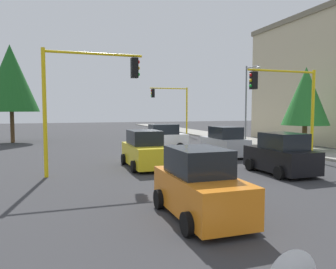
# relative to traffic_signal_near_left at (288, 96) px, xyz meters

# --- Properties ---
(ground_plane) EXTENTS (120.00, 120.00, 0.00)m
(ground_plane) POSITION_rel_traffic_signal_near_left_xyz_m (-6.00, -5.66, -3.85)
(ground_plane) COLOR #353538
(sidewalk_kerb) EXTENTS (80.00, 4.00, 0.15)m
(sidewalk_kerb) POSITION_rel_traffic_signal_near_left_xyz_m (-11.00, 4.84, -3.78)
(sidewalk_kerb) COLOR gray
(sidewalk_kerb) RESTS_ON ground
(lane_arrow_near) EXTENTS (2.40, 1.10, 1.10)m
(lane_arrow_near) POSITION_rel_traffic_signal_near_left_xyz_m (5.51, -8.66, -3.84)
(lane_arrow_near) COLOR silver
(lane_arrow_near) RESTS_ON ground
(traffic_signal_near_left) EXTENTS (0.36, 4.59, 5.42)m
(traffic_signal_near_left) POSITION_rel_traffic_signal_near_left_xyz_m (0.00, 0.00, 0.00)
(traffic_signal_near_left) COLOR yellow
(traffic_signal_near_left) RESTS_ON ground
(traffic_signal_near_right) EXTENTS (0.36, 4.59, 5.83)m
(traffic_signal_near_right) POSITION_rel_traffic_signal_near_left_xyz_m (-0.00, -11.38, 0.26)
(traffic_signal_near_right) COLOR yellow
(traffic_signal_near_right) RESTS_ON ground
(traffic_signal_far_left) EXTENTS (0.36, 4.59, 5.69)m
(traffic_signal_far_left) POSITION_rel_traffic_signal_near_left_xyz_m (-20.00, 0.04, 0.18)
(traffic_signal_far_left) COLOR yellow
(traffic_signal_far_left) RESTS_ON ground
(street_lamp_curbside) EXTENTS (2.15, 0.28, 7.00)m
(street_lamp_curbside) POSITION_rel_traffic_signal_near_left_xyz_m (-9.61, 3.54, 0.50)
(street_lamp_curbside) COLOR slate
(street_lamp_curbside) RESTS_ON ground
(tree_opposite_side) EXTENTS (4.98, 4.98, 9.14)m
(tree_opposite_side) POSITION_rel_traffic_signal_near_left_xyz_m (-18.00, -16.66, 2.16)
(tree_opposite_side) COLOR brown
(tree_opposite_side) RESTS_ON ground
(tree_roadside_near) EXTENTS (3.43, 3.43, 6.23)m
(tree_roadside_near) POSITION_rel_traffic_signal_near_left_xyz_m (-4.00, 4.84, 0.22)
(tree_roadside_near) COLOR brown
(tree_roadside_near) RESTS_ON ground
(car_white) EXTENTS (1.95, 3.94, 1.98)m
(car_white) POSITION_rel_traffic_signal_near_left_xyz_m (-8.00, -5.08, -2.95)
(car_white) COLOR white
(car_white) RESTS_ON ground
(car_orange) EXTENTS (3.78, 1.94, 1.98)m
(car_orange) POSITION_rel_traffic_signal_near_left_xyz_m (7.31, -8.83, -2.96)
(car_orange) COLOR orange
(car_orange) RESTS_ON ground
(car_yellow) EXTENTS (4.11, 2.06, 1.98)m
(car_yellow) POSITION_rel_traffic_signal_near_left_xyz_m (-1.08, -8.22, -2.95)
(car_yellow) COLOR yellow
(car_yellow) RESTS_ON ground
(car_black) EXTENTS (3.74, 2.09, 1.98)m
(car_black) POSITION_rel_traffic_signal_near_left_xyz_m (2.72, -2.48, -2.95)
(car_black) COLOR black
(car_black) RESTS_ON ground
(car_silver) EXTENTS (3.92, 2.06, 1.98)m
(car_silver) POSITION_rel_traffic_signal_near_left_xyz_m (-3.41, -2.21, -2.95)
(car_silver) COLOR #B2B5BA
(car_silver) RESTS_ON ground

